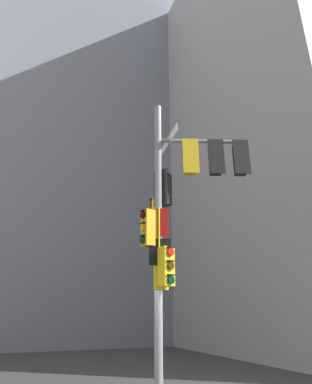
# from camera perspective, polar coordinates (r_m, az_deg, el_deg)

# --- Properties ---
(building_tower_right) EXTENTS (17.90, 17.90, 28.85)m
(building_tower_right) POSITION_cam_1_polar(r_m,az_deg,el_deg) (27.39, 24.11, 8.19)
(building_tower_right) COLOR #9399A3
(building_tower_right) RESTS_ON ground
(building_mid_block) EXTENTS (16.46, 16.46, 39.01)m
(building_mid_block) POSITION_cam_1_polar(r_m,az_deg,el_deg) (33.53, -16.74, 11.66)
(building_mid_block) COLOR slate
(building_mid_block) RESTS_ON ground
(signal_pole_assembly) EXTENTS (3.20, 3.18, 8.21)m
(signal_pole_assembly) POSITION_cam_1_polar(r_m,az_deg,el_deg) (9.32, 3.75, -2.18)
(signal_pole_assembly) COLOR gray
(signal_pole_assembly) RESTS_ON ground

